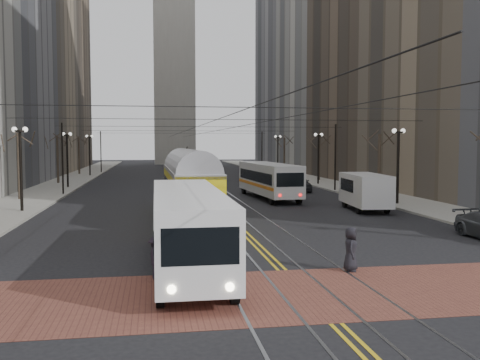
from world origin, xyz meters
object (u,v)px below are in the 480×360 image
object	(u,v)px
clock_tower	(173,3)
pedestrian_a	(351,249)
streetcar	(189,191)
transit_bus	(187,229)
sedan_silver	(253,178)
pedestrian_d	(156,257)
sedan_grey	(298,183)
rear_bus	(269,181)
cargo_van	(365,192)

from	to	relation	value
clock_tower	pedestrian_a	world-z (taller)	clock_tower
streetcar	transit_bus	bearing A→B (deg)	-95.10
sedan_silver	pedestrian_a	size ratio (longest dim) A/B	2.78
transit_bus	pedestrian_a	size ratio (longest dim) A/B	7.21
streetcar	pedestrian_d	bearing A→B (deg)	-99.10
sedan_grey	pedestrian_d	distance (m)	35.15
pedestrian_d	transit_bus	bearing A→B (deg)	-43.93
sedan_grey	pedestrian_d	size ratio (longest dim) A/B	3.25
rear_bus	sedan_silver	xyz separation A→B (m)	(1.54, 15.51, -0.75)
pedestrian_d	cargo_van	bearing A→B (deg)	-46.23
cargo_van	pedestrian_d	world-z (taller)	cargo_van
rear_bus	pedestrian_a	bearing A→B (deg)	-99.43
cargo_van	pedestrian_d	size ratio (longest dim) A/B	3.84
sedan_grey	pedestrian_a	size ratio (longest dim) A/B	2.99
cargo_van	sedan_grey	world-z (taller)	cargo_van
pedestrian_a	cargo_van	bearing A→B (deg)	-3.68
transit_bus	clock_tower	bearing A→B (deg)	88.16
sedan_silver	pedestrian_a	distance (m)	41.60
transit_bus	rear_bus	size ratio (longest dim) A/B	1.03
cargo_van	transit_bus	bearing A→B (deg)	-126.35
clock_tower	pedestrian_d	distance (m)	109.42
streetcar	rear_bus	size ratio (longest dim) A/B	1.24
pedestrian_a	sedan_grey	bearing A→B (deg)	8.36
streetcar	sedan_silver	size ratio (longest dim) A/B	3.10
sedan_grey	rear_bus	bearing A→B (deg)	-121.84
transit_bus	sedan_silver	world-z (taller)	transit_bus
rear_bus	sedan_silver	size ratio (longest dim) A/B	2.51
pedestrian_d	rear_bus	bearing A→B (deg)	-25.69
cargo_van	sedan_grey	bearing A→B (deg)	97.51
pedestrian_a	pedestrian_d	bearing A→B (deg)	110.30
sedan_grey	sedan_silver	size ratio (longest dim) A/B	1.07
sedan_silver	sedan_grey	bearing A→B (deg)	-70.57
streetcar	pedestrian_d	size ratio (longest dim) A/B	9.39
transit_bus	cargo_van	distance (m)	20.46
clock_tower	cargo_van	size ratio (longest dim) A/B	11.27
pedestrian_d	sedan_grey	bearing A→B (deg)	-28.65
rear_bus	sedan_silver	distance (m)	15.60
sedan_grey	sedan_silver	world-z (taller)	sedan_grey
cargo_van	sedan_silver	bearing A→B (deg)	102.98
streetcar	cargo_van	bearing A→B (deg)	4.91
cargo_van	pedestrian_a	world-z (taller)	cargo_van
transit_bus	pedestrian_d	distance (m)	2.05
streetcar	pedestrian_a	world-z (taller)	streetcar
transit_bus	sedan_silver	xyz separation A→B (m)	(10.04, 39.91, -0.74)
clock_tower	rear_bus	xyz separation A→B (m)	(5.00, -77.59, -34.45)
streetcar	sedan_grey	world-z (taller)	streetcar
rear_bus	sedan_grey	xyz separation A→B (m)	(4.31, 6.33, -0.66)
rear_bus	streetcar	bearing A→B (deg)	-129.87
streetcar	sedan_silver	distance (m)	27.39
cargo_van	sedan_grey	size ratio (longest dim) A/B	1.18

